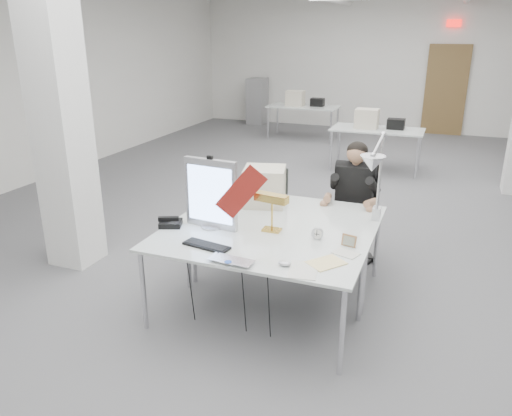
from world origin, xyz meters
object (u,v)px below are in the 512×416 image
(office_chair, at_px, (353,219))
(seated_person, at_px, (355,183))
(laptop, at_px, (228,264))
(bankers_lamp, at_px, (272,211))
(desk_main, at_px, (254,246))
(monitor, at_px, (211,194))
(desk_phone, at_px, (171,223))
(beige_monitor, at_px, (264,186))
(architect_lamp, at_px, (376,180))

(office_chair, bearing_deg, seated_person, -91.56)
(laptop, bearing_deg, bankers_lamp, 87.62)
(seated_person, bearing_deg, desk_main, -110.27)
(bankers_lamp, bearing_deg, monitor, -159.03)
(desk_phone, distance_m, beige_monitor, 1.05)
(desk_main, height_order, architect_lamp, architect_lamp)
(seated_person, xyz_separation_m, monitor, (-1.02, -1.33, 0.17))
(office_chair, xyz_separation_m, seated_person, (0.00, -0.05, 0.42))
(office_chair, relative_size, seated_person, 1.05)
(desk_phone, bearing_deg, beige_monitor, 35.24)
(bankers_lamp, relative_size, desk_phone, 1.96)
(bankers_lamp, distance_m, beige_monitor, 0.71)
(desk_main, bearing_deg, desk_phone, 171.89)
(desk_main, bearing_deg, beige_monitor, 105.33)
(office_chair, xyz_separation_m, architect_lamp, (0.32, -0.90, 0.73))
(monitor, relative_size, beige_monitor, 1.56)
(office_chair, distance_m, seated_person, 0.42)
(laptop, bearing_deg, architect_lamp, 55.08)
(seated_person, bearing_deg, office_chair, 88.44)
(monitor, distance_m, desk_phone, 0.47)
(bankers_lamp, distance_m, desk_phone, 0.93)
(office_chair, distance_m, laptop, 2.13)
(monitor, bearing_deg, laptop, -50.18)
(seated_person, distance_m, monitor, 1.68)
(desk_main, distance_m, desk_phone, 0.86)
(office_chair, xyz_separation_m, monitor, (-1.02, -1.38, 0.59))
(seated_person, height_order, laptop, seated_person)
(monitor, bearing_deg, desk_phone, -156.82)
(office_chair, bearing_deg, architect_lamp, -72.05)
(desk_phone, relative_size, beige_monitor, 0.48)
(desk_main, xyz_separation_m, beige_monitor, (-0.27, 0.98, 0.20))
(office_chair, bearing_deg, beige_monitor, -143.14)
(beige_monitor, bearing_deg, desk_main, -88.86)
(desk_main, height_order, beige_monitor, beige_monitor)
(desk_main, relative_size, desk_phone, 9.32)
(laptop, distance_m, bankers_lamp, 0.79)
(desk_main, xyz_separation_m, seated_person, (0.53, 1.56, 0.16))
(monitor, relative_size, desk_phone, 3.23)
(seated_person, distance_m, desk_phone, 2.00)
(architect_lamp, bearing_deg, desk_main, -118.25)
(seated_person, height_order, monitor, monitor)
(monitor, xyz_separation_m, beige_monitor, (0.22, 0.74, -0.12))
(desk_phone, bearing_deg, seated_person, 25.59)
(desk_main, bearing_deg, seated_person, 71.29)
(architect_lamp, bearing_deg, laptop, -106.34)
(office_chair, distance_m, bankers_lamp, 1.44)
(office_chair, distance_m, beige_monitor, 1.12)
(seated_person, distance_m, beige_monitor, 0.99)
(laptop, height_order, desk_phone, desk_phone)
(bankers_lamp, xyz_separation_m, desk_phone, (-0.89, -0.22, -0.17))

